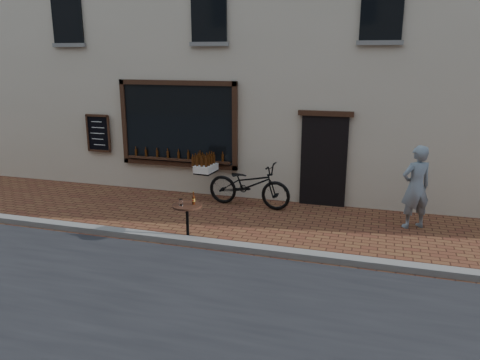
# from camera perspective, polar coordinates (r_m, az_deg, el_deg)

# --- Properties ---
(ground) EXTENTS (90.00, 90.00, 0.00)m
(ground) POSITION_cam_1_polar(r_m,az_deg,el_deg) (9.05, -5.14, -8.41)
(ground) COLOR #5B2D1D
(ground) RESTS_ON ground
(kerb) EXTENTS (90.00, 0.25, 0.12)m
(kerb) POSITION_cam_1_polar(r_m,az_deg,el_deg) (9.20, -4.68, -7.60)
(kerb) COLOR slate
(kerb) RESTS_ON ground
(shop_building) EXTENTS (28.00, 6.20, 10.00)m
(shop_building) POSITION_cam_1_polar(r_m,az_deg,el_deg) (14.60, 4.57, 20.47)
(shop_building) COLOR beige
(shop_building) RESTS_ON ground
(cargo_bicycle) EXTENTS (2.53, 0.92, 1.18)m
(cargo_bicycle) POSITION_cam_1_polar(r_m,az_deg,el_deg) (11.34, 0.89, -0.48)
(cargo_bicycle) COLOR black
(cargo_bicycle) RESTS_ON ground
(bistro_table) EXTENTS (0.59, 0.59, 1.00)m
(bistro_table) POSITION_cam_1_polar(r_m,az_deg,el_deg) (9.29, -6.43, -4.27)
(bistro_table) COLOR black
(bistro_table) RESTS_ON ground
(pedestrian) EXTENTS (0.78, 0.70, 1.79)m
(pedestrian) POSITION_cam_1_polar(r_m,az_deg,el_deg) (10.51, 20.65, -0.82)
(pedestrian) COLOR slate
(pedestrian) RESTS_ON ground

